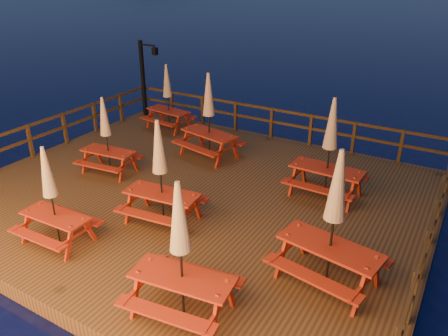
# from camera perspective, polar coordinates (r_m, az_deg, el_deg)

# --- Properties ---
(ground) EXTENTS (500.00, 500.00, 0.00)m
(ground) POSITION_cam_1_polar(r_m,az_deg,el_deg) (12.17, -3.75, -4.82)
(ground) COLOR #050632
(ground) RESTS_ON ground
(deck) EXTENTS (12.00, 10.00, 0.40)m
(deck) POSITION_cam_1_polar(r_m,az_deg,el_deg) (12.07, -3.78, -3.99)
(deck) COLOR #452616
(deck) RESTS_ON ground
(deck_piles) EXTENTS (11.44, 9.44, 1.40)m
(deck_piles) POSITION_cam_1_polar(r_m,az_deg,el_deg) (12.32, -3.72, -6.03)
(deck_piles) COLOR #3B2A12
(deck_piles) RESTS_ON ground
(railing) EXTENTS (11.80, 9.75, 1.10)m
(railing) POSITION_cam_1_polar(r_m,az_deg,el_deg) (13.00, 0.51, 3.00)
(railing) COLOR #3B2A12
(railing) RESTS_ON deck
(lamp_post) EXTENTS (0.85, 0.18, 3.00)m
(lamp_post) POSITION_cam_1_polar(r_m,az_deg,el_deg) (17.89, -10.21, 12.24)
(lamp_post) COLOR black
(lamp_post) RESTS_ON deck
(picnic_table_0) EXTENTS (1.94, 1.66, 2.56)m
(picnic_table_0) POSITION_cam_1_polar(r_m,az_deg,el_deg) (10.15, -8.32, -0.39)
(picnic_table_0) COLOR #98260D
(picnic_table_0) RESTS_ON deck
(picnic_table_1) EXTENTS (2.01, 1.73, 2.61)m
(picnic_table_1) POSITION_cam_1_polar(r_m,az_deg,el_deg) (7.42, -5.70, -10.48)
(picnic_table_1) COLOR #98260D
(picnic_table_1) RESTS_ON deck
(picnic_table_2) EXTENTS (2.20, 1.91, 2.80)m
(picnic_table_2) POSITION_cam_1_polar(r_m,az_deg,el_deg) (8.26, 14.15, -6.30)
(picnic_table_2) COLOR #98260D
(picnic_table_2) RESTS_ON deck
(picnic_table_3) EXTENTS (1.64, 1.37, 2.30)m
(picnic_table_3) POSITION_cam_1_polar(r_m,az_deg,el_deg) (10.03, -21.67, -3.25)
(picnic_table_3) COLOR #98260D
(picnic_table_3) RESTS_ON deck
(picnic_table_4) EXTENTS (1.94, 1.62, 2.71)m
(picnic_table_4) POSITION_cam_1_polar(r_m,az_deg,el_deg) (11.49, 13.63, 2.67)
(picnic_table_4) COLOR #98260D
(picnic_table_4) RESTS_ON deck
(picnic_table_5) EXTENTS (2.17, 1.91, 2.71)m
(picnic_table_5) POSITION_cam_1_polar(r_m,az_deg,el_deg) (13.68, -1.99, 6.99)
(picnic_table_5) COLOR #98260D
(picnic_table_5) RESTS_ON deck
(picnic_table_6) EXTENTS (1.84, 1.58, 2.41)m
(picnic_table_6) POSITION_cam_1_polar(r_m,az_deg,el_deg) (16.38, -7.37, 9.30)
(picnic_table_6) COLOR #98260D
(picnic_table_6) RESTS_ON deck
(picnic_table_7) EXTENTS (1.74, 1.49, 2.30)m
(picnic_table_7) POSITION_cam_1_polar(r_m,az_deg,el_deg) (13.08, -15.13, 4.26)
(picnic_table_7) COLOR #98260D
(picnic_table_7) RESTS_ON deck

